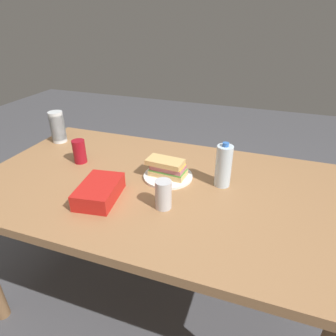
{
  "coord_description": "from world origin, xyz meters",
  "views": [
    {
      "loc": [
        -0.45,
        1.06,
        1.47
      ],
      "look_at": [
        -0.05,
        -0.07,
        0.82
      ],
      "focal_mm": 31.0,
      "sensor_mm": 36.0,
      "label": 1
    }
  ],
  "objects_px": {
    "paper_plate": "(168,176)",
    "soda_can_silver": "(163,194)",
    "water_bottle_tall": "(224,166)",
    "dining_table": "(154,199)",
    "sandwich": "(167,167)",
    "chip_bag": "(99,191)",
    "plastic_cup_stack": "(58,127)",
    "soda_can_red": "(79,151)"
  },
  "relations": [
    {
      "from": "water_bottle_tall",
      "to": "paper_plate",
      "type": "bearing_deg",
      "value": 4.07
    },
    {
      "from": "water_bottle_tall",
      "to": "soda_can_silver",
      "type": "distance_m",
      "value": 0.32
    },
    {
      "from": "plastic_cup_stack",
      "to": "soda_can_silver",
      "type": "xyz_separation_m",
      "value": [
        -0.83,
        0.42,
        -0.03
      ]
    },
    {
      "from": "sandwich",
      "to": "chip_bag",
      "type": "xyz_separation_m",
      "value": [
        0.21,
        0.26,
        -0.02
      ]
    },
    {
      "from": "dining_table",
      "to": "chip_bag",
      "type": "bearing_deg",
      "value": 49.25
    },
    {
      "from": "paper_plate",
      "to": "chip_bag",
      "type": "xyz_separation_m",
      "value": [
        0.21,
        0.26,
        0.03
      ]
    },
    {
      "from": "dining_table",
      "to": "sandwich",
      "type": "height_order",
      "value": "sandwich"
    },
    {
      "from": "soda_can_red",
      "to": "sandwich",
      "type": "bearing_deg",
      "value": -179.94
    },
    {
      "from": "water_bottle_tall",
      "to": "soda_can_silver",
      "type": "height_order",
      "value": "water_bottle_tall"
    },
    {
      "from": "chip_bag",
      "to": "plastic_cup_stack",
      "type": "xyz_separation_m",
      "value": [
        0.55,
        -0.45,
        0.06
      ]
    },
    {
      "from": "chip_bag",
      "to": "water_bottle_tall",
      "type": "relative_size",
      "value": 1.1
    },
    {
      "from": "water_bottle_tall",
      "to": "sandwich",
      "type": "bearing_deg",
      "value": 4.36
    },
    {
      "from": "dining_table",
      "to": "paper_plate",
      "type": "height_order",
      "value": "paper_plate"
    },
    {
      "from": "chip_bag",
      "to": "soda_can_silver",
      "type": "bearing_deg",
      "value": 87.96
    },
    {
      "from": "dining_table",
      "to": "paper_plate",
      "type": "bearing_deg",
      "value": -124.27
    },
    {
      "from": "paper_plate",
      "to": "water_bottle_tall",
      "type": "xyz_separation_m",
      "value": [
        -0.25,
        -0.02,
        0.09
      ]
    },
    {
      "from": "dining_table",
      "to": "soda_can_red",
      "type": "xyz_separation_m",
      "value": [
        0.44,
        -0.07,
        0.15
      ]
    },
    {
      "from": "soda_can_red",
      "to": "chip_bag",
      "type": "distance_m",
      "value": 0.38
    },
    {
      "from": "soda_can_red",
      "to": "water_bottle_tall",
      "type": "bearing_deg",
      "value": -178.44
    },
    {
      "from": "soda_can_silver",
      "to": "dining_table",
      "type": "bearing_deg",
      "value": -56.06
    },
    {
      "from": "chip_bag",
      "to": "dining_table",
      "type": "bearing_deg",
      "value": 131.07
    },
    {
      "from": "plastic_cup_stack",
      "to": "water_bottle_tall",
      "type": "bearing_deg",
      "value": 170.39
    },
    {
      "from": "water_bottle_tall",
      "to": "plastic_cup_stack",
      "type": "distance_m",
      "value": 1.03
    },
    {
      "from": "chip_bag",
      "to": "sandwich",
      "type": "bearing_deg",
      "value": 133.02
    },
    {
      "from": "soda_can_red",
      "to": "chip_bag",
      "type": "bearing_deg",
      "value": 136.29
    },
    {
      "from": "paper_plate",
      "to": "soda_can_red",
      "type": "xyz_separation_m",
      "value": [
        0.49,
        0.0,
        0.05
      ]
    },
    {
      "from": "paper_plate",
      "to": "plastic_cup_stack",
      "type": "distance_m",
      "value": 0.79
    },
    {
      "from": "sandwich",
      "to": "chip_bag",
      "type": "relative_size",
      "value": 0.82
    },
    {
      "from": "soda_can_red",
      "to": "soda_can_silver",
      "type": "distance_m",
      "value": 0.59
    },
    {
      "from": "sandwich",
      "to": "chip_bag",
      "type": "distance_m",
      "value": 0.33
    },
    {
      "from": "sandwich",
      "to": "chip_bag",
      "type": "bearing_deg",
      "value": 51.2
    },
    {
      "from": "sandwich",
      "to": "soda_can_silver",
      "type": "distance_m",
      "value": 0.24
    },
    {
      "from": "paper_plate",
      "to": "soda_can_silver",
      "type": "height_order",
      "value": "soda_can_silver"
    },
    {
      "from": "water_bottle_tall",
      "to": "plastic_cup_stack",
      "type": "height_order",
      "value": "water_bottle_tall"
    },
    {
      "from": "chip_bag",
      "to": "plastic_cup_stack",
      "type": "height_order",
      "value": "plastic_cup_stack"
    },
    {
      "from": "paper_plate",
      "to": "sandwich",
      "type": "distance_m",
      "value": 0.05
    },
    {
      "from": "dining_table",
      "to": "plastic_cup_stack",
      "type": "bearing_deg",
      "value": -19.92
    },
    {
      "from": "chip_bag",
      "to": "soda_can_silver",
      "type": "distance_m",
      "value": 0.28
    },
    {
      "from": "soda_can_red",
      "to": "dining_table",
      "type": "bearing_deg",
      "value": 171.27
    },
    {
      "from": "paper_plate",
      "to": "sandwich",
      "type": "bearing_deg",
      "value": 22.02
    },
    {
      "from": "soda_can_red",
      "to": "water_bottle_tall",
      "type": "relative_size",
      "value": 0.59
    },
    {
      "from": "water_bottle_tall",
      "to": "chip_bag",
      "type": "bearing_deg",
      "value": 30.94
    }
  ]
}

